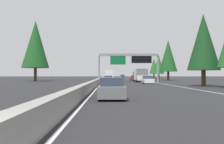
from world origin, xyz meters
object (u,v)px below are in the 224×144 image
(sedan_mid_center, at_px, (108,80))
(bus_mid_left, at_px, (109,75))
(sedan_distant_a, at_px, (111,89))
(conifer_left_near, at_px, (35,44))
(sign_gantry_overhead, at_px, (129,59))
(sedan_far_right, at_px, (147,80))
(box_truck_far_center, at_px, (140,75))
(conifer_right_near, at_px, (203,42))
(sedan_near_center, at_px, (134,78))
(conifer_right_mid, at_px, (168,56))
(pickup_far_left, at_px, (109,76))
(minivan_near_right, at_px, (122,76))
(conifer_right_far, at_px, (159,64))
(conifer_right_distant, at_px, (154,66))

(sedan_mid_center, distance_m, bus_mid_left, 27.08)
(sedan_distant_a, bearing_deg, conifer_left_near, 24.11)
(sign_gantry_overhead, bearing_deg, sedan_far_right, -149.98)
(box_truck_far_center, relative_size, conifer_right_near, 0.81)
(sedan_distant_a, distance_m, sedan_near_center, 49.85)
(conifer_right_mid, height_order, conifer_left_near, conifer_left_near)
(sedan_distant_a, bearing_deg, pickup_far_left, 0.05)
(sedan_far_right, bearing_deg, sign_gantry_overhead, 30.02)
(box_truck_far_center, distance_m, sedan_far_right, 10.11)
(box_truck_far_center, relative_size, pickup_far_left, 1.52)
(minivan_near_right, height_order, sedan_far_right, minivan_near_right)
(box_truck_far_center, bearing_deg, conifer_right_near, -161.43)
(sedan_near_center, xyz_separation_m, conifer_right_mid, (0.76, -10.13, 6.51))
(minivan_near_right, bearing_deg, sedan_mid_center, 174.49)
(sedan_near_center, relative_size, conifer_right_far, 0.50)
(bus_mid_left, relative_size, conifer_left_near, 0.74)
(sedan_near_center, bearing_deg, conifer_right_near, -168.68)
(conifer_right_far, xyz_separation_m, conifer_right_distant, (24.09, -3.14, 0.33))
(conifer_right_near, distance_m, conifer_right_far, 46.63)
(sign_gantry_overhead, height_order, sedan_mid_center, sign_gantry_overhead)
(sedan_mid_center, bearing_deg, conifer_right_far, -26.79)
(pickup_far_left, distance_m, conifer_right_far, 30.06)
(sedan_distant_a, height_order, box_truck_far_center, box_truck_far_center)
(box_truck_far_center, distance_m, conifer_left_near, 27.95)
(sedan_distant_a, height_order, conifer_right_distant, conifer_right_distant)
(sedan_distant_a, relative_size, conifer_right_near, 0.42)
(minivan_near_right, bearing_deg, sedan_distant_a, 176.13)
(conifer_right_far, distance_m, conifer_right_distant, 24.29)
(sedan_mid_center, bearing_deg, pickup_far_left, -0.17)
(sedan_distant_a, xyz_separation_m, sedan_near_center, (49.35, -7.10, 0.00))
(sedan_mid_center, bearing_deg, sedan_near_center, -19.40)
(sign_gantry_overhead, distance_m, box_truck_far_center, 6.66)
(sedan_near_center, bearing_deg, pickup_far_left, 10.68)
(sedan_near_center, relative_size, conifer_right_near, 0.42)
(pickup_far_left, distance_m, sedan_far_right, 61.52)
(conifer_right_mid, xyz_separation_m, conifer_left_near, (-7.55, 36.28, 2.29))
(sedan_mid_center, height_order, pickup_far_left, pickup_far_left)
(sedan_far_right, bearing_deg, conifer_right_near, -145.21)
(sedan_near_center, distance_m, conifer_right_distant, 40.63)
(sedan_near_center, xyz_separation_m, conifer_right_distant, (38.04, -13.38, 4.97))
(box_truck_far_center, bearing_deg, conifer_right_far, -20.91)
(box_truck_far_center, relative_size, conifer_right_far, 0.97)
(sedan_far_right, bearing_deg, conifer_left_near, 58.05)
(pickup_far_left, bearing_deg, sign_gantry_overhead, -175.71)
(sign_gantry_overhead, relative_size, bus_mid_left, 1.10)
(conifer_right_far, bearing_deg, sedan_mid_center, 153.21)
(box_truck_far_center, bearing_deg, pickup_far_left, 7.95)
(sedan_far_right, distance_m, conifer_right_mid, 26.72)
(sedan_mid_center, relative_size, conifer_left_near, 0.28)
(pickup_far_left, xyz_separation_m, conifer_right_distant, (-0.01, -20.56, 4.74))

